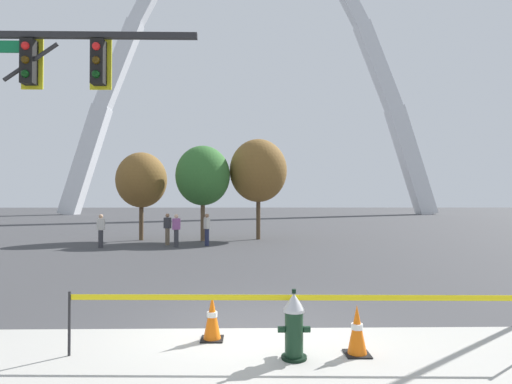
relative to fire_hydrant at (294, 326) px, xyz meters
name	(u,v)px	position (x,y,z in m)	size (l,w,h in m)	color
ground_plane	(251,328)	(-0.61, 1.43, -0.47)	(240.00, 240.00, 0.00)	#3D3D3F
fire_hydrant	(294,326)	(0.00, 0.00, 0.00)	(0.46, 0.48, 0.99)	black
caution_tape_barrier	(296,311)	(0.04, 0.07, 0.20)	(6.58, 0.22, 0.93)	#232326
traffic_cone_by_hydrant	(212,318)	(-1.23, 0.81, -0.11)	(0.36, 0.36, 0.73)	black
traffic_cone_mid_sidewalk	(357,330)	(0.93, 0.13, -0.11)	(0.36, 0.36, 0.73)	black
traffic_signal_gantry	(15,110)	(-5.35, 2.47, 3.60)	(5.02, 0.44, 6.00)	#232326
monument_arch	(249,71)	(-0.61, 59.55, 22.58)	(59.74, 2.62, 52.22)	silver
tree_far_left	(142,180)	(-6.72, 17.45, 2.93)	(2.84, 2.84, 4.97)	brown
tree_left_mid	(203,176)	(-3.21, 17.05, 3.16)	(3.03, 3.03, 5.30)	brown
tree_center_left	(258,171)	(-0.09, 17.86, 3.50)	(3.31, 3.31, 5.80)	brown
pedestrian_walking_left	(101,230)	(-7.68, 13.78, 0.35)	(0.36, 0.25, 1.59)	#38383D
pedestrian_standing_center	(176,230)	(-4.14, 13.98, 0.35)	(0.39, 0.38, 1.59)	#38383D
pedestrian_walking_right	(207,229)	(-2.72, 14.53, 0.35)	(0.35, 0.39, 1.59)	#232847
pedestrian_near_trees	(167,229)	(-4.74, 14.91, 0.35)	(0.39, 0.33, 1.59)	brown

